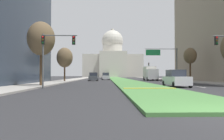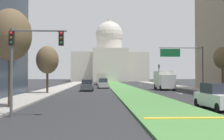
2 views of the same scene
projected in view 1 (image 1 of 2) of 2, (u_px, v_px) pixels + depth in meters
name	position (u px, v px, depth m)	size (l,w,h in m)	color
ground_plane	(118.00, 79.00, 66.49)	(262.61, 262.61, 0.00)	#2B2B2D
grass_median	(119.00, 79.00, 60.53)	(5.04, 107.43, 0.14)	#4C8442
median_curb_nose	(149.00, 88.00, 18.83)	(4.54, 0.50, 0.04)	gold
lane_dashes_right	(150.00, 80.00, 50.34)	(0.16, 54.86, 0.01)	silver
sidewalk_left	(72.00, 80.00, 54.23)	(4.00, 107.43, 0.15)	#9E9991
sidewalk_right	(169.00, 80.00, 54.91)	(4.00, 107.43, 0.15)	#9E9991
capitol_building	(112.00, 61.00, 125.52)	(32.53, 26.85, 28.10)	beige
traffic_light_near_left	(52.00, 49.00, 20.51)	(3.34, 0.35, 5.20)	#515456
traffic_light_far_right	(149.00, 68.00, 68.30)	(0.28, 0.35, 5.20)	#515456
overhead_guide_sign	(165.00, 57.00, 41.82)	(6.25, 0.20, 6.50)	#515456
street_tree_left_near	(41.00, 39.00, 24.18)	(3.03, 3.03, 7.24)	#4C3823
street_tree_left_mid	(65.00, 58.00, 39.98)	(2.92, 2.92, 6.32)	#4C3823
street_tree_right_mid	(190.00, 56.00, 38.77)	(2.28, 2.28, 6.15)	#4C3823
sedan_lead_stopped	(176.00, 79.00, 23.75)	(1.94, 4.56, 1.87)	silver
sedan_midblock	(94.00, 77.00, 46.75)	(1.95, 4.14, 1.80)	#4C5156
sedan_distant	(106.00, 77.00, 56.23)	(2.12, 4.32, 1.85)	#BCBCC1
sedan_far_horizon	(106.00, 76.00, 68.14)	(1.97, 4.20, 1.82)	black
box_truck_delivery	(150.00, 73.00, 49.87)	(2.40, 6.40, 3.20)	silver
city_bus	(106.00, 73.00, 76.56)	(2.62, 11.00, 2.95)	beige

